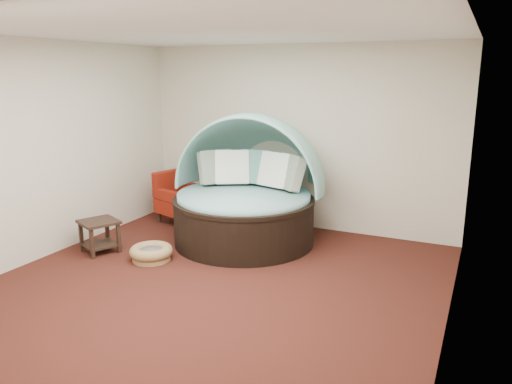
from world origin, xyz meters
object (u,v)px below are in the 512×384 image
at_px(canopy_daybed, 247,183).
at_px(red_armchair, 181,199).
at_px(pet_basket, 151,253).
at_px(side_table, 99,232).

relative_size(canopy_daybed, red_armchair, 2.59).
height_order(pet_basket, red_armchair, red_armchair).
bearing_deg(pet_basket, side_table, -176.58).
height_order(canopy_daybed, side_table, canopy_daybed).
height_order(canopy_daybed, pet_basket, canopy_daybed).
xyz_separation_m(pet_basket, side_table, (-0.81, -0.05, 0.19)).
distance_m(canopy_daybed, side_table, 2.13).
height_order(red_armchair, side_table, red_armchair).
distance_m(pet_basket, red_armchair, 1.76).
relative_size(pet_basket, side_table, 1.15).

